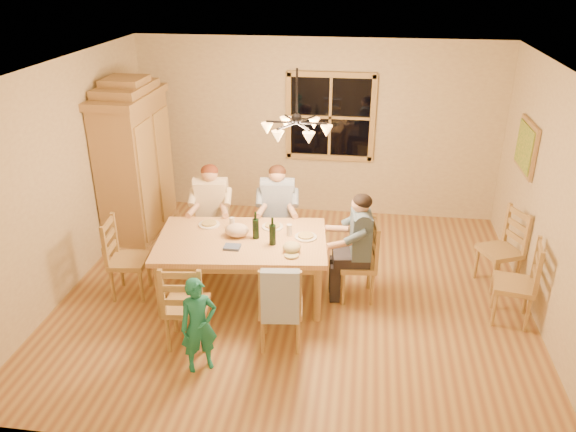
# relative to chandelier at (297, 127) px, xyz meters

# --- Properties ---
(floor) EXTENTS (5.50, 5.50, 0.00)m
(floor) POSITION_rel_chandelier_xyz_m (0.00, 0.00, -2.08)
(floor) COLOR #935D35
(floor) RESTS_ON ground
(ceiling) EXTENTS (5.50, 5.00, 0.02)m
(ceiling) POSITION_rel_chandelier_xyz_m (0.00, 0.00, 0.62)
(ceiling) COLOR white
(ceiling) RESTS_ON wall_back
(wall_back) EXTENTS (5.50, 0.02, 2.70)m
(wall_back) POSITION_rel_chandelier_xyz_m (0.00, 2.50, -0.73)
(wall_back) COLOR tan
(wall_back) RESTS_ON floor
(wall_left) EXTENTS (0.02, 5.00, 2.70)m
(wall_left) POSITION_rel_chandelier_xyz_m (-2.75, 0.00, -0.73)
(wall_left) COLOR tan
(wall_left) RESTS_ON floor
(wall_right) EXTENTS (0.02, 5.00, 2.70)m
(wall_right) POSITION_rel_chandelier_xyz_m (2.75, 0.00, -0.73)
(wall_right) COLOR tan
(wall_right) RESTS_ON floor
(window) EXTENTS (1.30, 0.06, 1.30)m
(window) POSITION_rel_chandelier_xyz_m (0.20, 2.47, -0.53)
(window) COLOR black
(window) RESTS_ON wall_back
(painting) EXTENTS (0.06, 0.78, 0.64)m
(painting) POSITION_rel_chandelier_xyz_m (2.71, 1.20, -0.48)
(painting) COLOR #9C7B43
(painting) RESTS_ON wall_right
(chandelier) EXTENTS (0.77, 0.68, 0.71)m
(chandelier) POSITION_rel_chandelier_xyz_m (0.00, 0.00, 0.00)
(chandelier) COLOR black
(chandelier) RESTS_ON ceiling
(armoire) EXTENTS (0.66, 1.40, 2.30)m
(armoire) POSITION_rel_chandelier_xyz_m (-2.42, 1.25, -1.02)
(armoire) COLOR #9C7B43
(armoire) RESTS_ON floor
(dining_table) EXTENTS (2.08, 1.41, 0.76)m
(dining_table) POSITION_rel_chandelier_xyz_m (-0.62, -0.13, -1.41)
(dining_table) COLOR tan
(dining_table) RESTS_ON floor
(chair_far_left) EXTENTS (0.49, 0.47, 0.99)m
(chair_far_left) POSITION_rel_chandelier_xyz_m (-1.21, 0.73, -1.77)
(chair_far_left) COLOR #9F7C46
(chair_far_left) RESTS_ON floor
(chair_far_right) EXTENTS (0.49, 0.47, 0.99)m
(chair_far_right) POSITION_rel_chandelier_xyz_m (-0.35, 0.83, -1.77)
(chair_far_right) COLOR #9F7C46
(chair_far_right) RESTS_ON floor
(chair_near_left) EXTENTS (0.49, 0.47, 0.99)m
(chair_near_left) POSITION_rel_chandelier_xyz_m (-1.00, -1.10, -1.77)
(chair_near_left) COLOR #9F7C46
(chair_near_left) RESTS_ON floor
(chair_near_right) EXTENTS (0.49, 0.47, 0.99)m
(chair_near_right) POSITION_rel_chandelier_xyz_m (-0.03, -0.99, -1.77)
(chair_near_right) COLOR #9F7C46
(chair_near_right) RESTS_ON floor
(chair_end_left) EXTENTS (0.47, 0.49, 0.99)m
(chair_end_left) POSITION_rel_chandelier_xyz_m (-1.96, -0.29, -1.77)
(chair_end_left) COLOR #9F7C46
(chair_end_left) RESTS_ON floor
(chair_end_right) EXTENTS (0.47, 0.49, 0.99)m
(chair_end_right) POSITION_rel_chandelier_xyz_m (0.73, 0.02, -1.77)
(chair_end_right) COLOR #9F7C46
(chair_end_right) RESTS_ON floor
(adult_woman) EXTENTS (0.43, 0.46, 0.87)m
(adult_woman) POSITION_rel_chandelier_xyz_m (-1.21, 0.73, -1.24)
(adult_woman) COLOR beige
(adult_woman) RESTS_ON floor
(adult_plaid_man) EXTENTS (0.43, 0.46, 0.87)m
(adult_plaid_man) POSITION_rel_chandelier_xyz_m (-0.35, 0.83, -1.24)
(adult_plaid_man) COLOR #2E4B7E
(adult_plaid_man) RESTS_ON floor
(adult_slate_man) EXTENTS (0.46, 0.43, 0.87)m
(adult_slate_man) POSITION_rel_chandelier_xyz_m (0.73, 0.02, -1.24)
(adult_slate_man) COLOR #455A6E
(adult_slate_man) RESTS_ON floor
(towel) EXTENTS (0.39, 0.14, 0.58)m
(towel) POSITION_rel_chandelier_xyz_m (-0.01, -1.18, -1.38)
(towel) COLOR #98ADCE
(towel) RESTS_ON chair_near_right
(wine_bottle_a) EXTENTS (0.08, 0.08, 0.33)m
(wine_bottle_a) POSITION_rel_chandelier_xyz_m (-0.46, -0.08, -1.15)
(wine_bottle_a) COLOR black
(wine_bottle_a) RESTS_ON dining_table
(wine_bottle_b) EXTENTS (0.08, 0.08, 0.33)m
(wine_bottle_b) POSITION_rel_chandelier_xyz_m (-0.24, -0.21, -1.15)
(wine_bottle_b) COLOR black
(wine_bottle_b) RESTS_ON dining_table
(plate_woman) EXTENTS (0.26, 0.26, 0.02)m
(plate_woman) POSITION_rel_chandelier_xyz_m (-1.09, 0.18, -1.31)
(plate_woman) COLOR white
(plate_woman) RESTS_ON dining_table
(plate_plaid) EXTENTS (0.26, 0.26, 0.02)m
(plate_plaid) POSITION_rel_chandelier_xyz_m (-0.31, 0.22, -1.31)
(plate_plaid) COLOR white
(plate_plaid) RESTS_ON dining_table
(plate_slate) EXTENTS (0.26, 0.26, 0.02)m
(plate_slate) POSITION_rel_chandelier_xyz_m (0.12, 0.00, -1.31)
(plate_slate) COLOR white
(plate_slate) RESTS_ON dining_table
(wine_glass_a) EXTENTS (0.06, 0.06, 0.14)m
(wine_glass_a) POSITION_rel_chandelier_xyz_m (-0.79, 0.13, -1.25)
(wine_glass_a) COLOR silver
(wine_glass_a) RESTS_ON dining_table
(wine_glass_b) EXTENTS (0.06, 0.06, 0.14)m
(wine_glass_b) POSITION_rel_chandelier_xyz_m (-0.08, 0.04, -1.25)
(wine_glass_b) COLOR silver
(wine_glass_b) RESTS_ON dining_table
(cap) EXTENTS (0.20, 0.20, 0.11)m
(cap) POSITION_rel_chandelier_xyz_m (-0.00, -0.35, -1.26)
(cap) COLOR tan
(cap) RESTS_ON dining_table
(napkin) EXTENTS (0.19, 0.16, 0.03)m
(napkin) POSITION_rel_chandelier_xyz_m (-0.67, -0.37, -1.30)
(napkin) COLOR #485785
(napkin) RESTS_ON dining_table
(cloth_bundle) EXTENTS (0.28, 0.22, 0.15)m
(cloth_bundle) POSITION_rel_chandelier_xyz_m (-0.69, -0.07, -1.24)
(cloth_bundle) COLOR beige
(cloth_bundle) RESTS_ON dining_table
(child) EXTENTS (0.44, 0.39, 1.00)m
(child) POSITION_rel_chandelier_xyz_m (-0.76, -1.48, -1.58)
(child) COLOR #1A7867
(child) RESTS_ON floor
(chair_spare_front) EXTENTS (0.49, 0.51, 0.99)m
(chair_spare_front) POSITION_rel_chandelier_xyz_m (2.45, -0.21, -1.77)
(chair_spare_front) COLOR #9F7C46
(chair_spare_front) RESTS_ON floor
(chair_spare_back) EXTENTS (0.56, 0.57, 0.99)m
(chair_spare_back) POSITION_rel_chandelier_xyz_m (2.45, 0.57, -1.77)
(chair_spare_back) COLOR #9F7C46
(chair_spare_back) RESTS_ON floor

